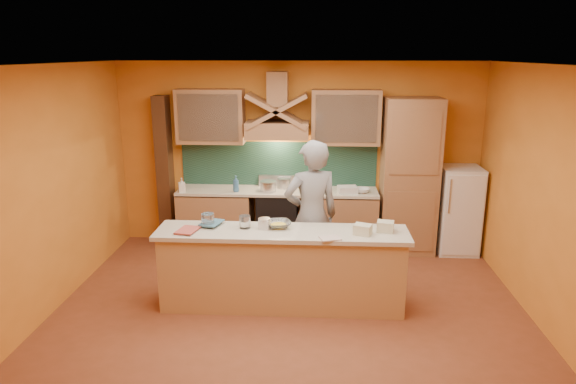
# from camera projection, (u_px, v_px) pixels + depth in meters

# --- Properties ---
(floor) EXTENTS (5.50, 5.00, 0.01)m
(floor) POSITION_uv_depth(u_px,v_px,m) (289.00, 318.00, 5.83)
(floor) COLOR brown
(floor) RESTS_ON ground
(ceiling) EXTENTS (5.50, 5.00, 0.01)m
(ceiling) POSITION_uv_depth(u_px,v_px,m) (289.00, 65.00, 5.09)
(ceiling) COLOR white
(ceiling) RESTS_ON wall_back
(wall_back) EXTENTS (5.50, 0.02, 2.80)m
(wall_back) POSITION_uv_depth(u_px,v_px,m) (298.00, 155.00, 7.87)
(wall_back) COLOR orange
(wall_back) RESTS_ON floor
(wall_front) EXTENTS (5.50, 0.02, 2.80)m
(wall_front) POSITION_uv_depth(u_px,v_px,m) (266.00, 317.00, 3.05)
(wall_front) COLOR orange
(wall_front) RESTS_ON floor
(wall_left) EXTENTS (0.02, 5.00, 2.80)m
(wall_left) POSITION_uv_depth(u_px,v_px,m) (39.00, 196.00, 5.61)
(wall_left) COLOR orange
(wall_left) RESTS_ON floor
(wall_right) EXTENTS (0.02, 5.00, 2.80)m
(wall_right) POSITION_uv_depth(u_px,v_px,m) (554.00, 204.00, 5.31)
(wall_right) COLOR orange
(wall_right) RESTS_ON floor
(base_cabinet_left) EXTENTS (1.10, 0.60, 0.86)m
(base_cabinet_left) POSITION_uv_depth(u_px,v_px,m) (216.00, 219.00, 7.90)
(base_cabinet_left) COLOR #A16F49
(base_cabinet_left) RESTS_ON floor
(base_cabinet_right) EXTENTS (1.10, 0.60, 0.86)m
(base_cabinet_right) POSITION_uv_depth(u_px,v_px,m) (340.00, 222.00, 7.80)
(base_cabinet_right) COLOR #A16F49
(base_cabinet_right) RESTS_ON floor
(counter_top) EXTENTS (3.00, 0.62, 0.04)m
(counter_top) POSITION_uv_depth(u_px,v_px,m) (277.00, 191.00, 7.73)
(counter_top) COLOR beige
(counter_top) RESTS_ON base_cabinet_left
(stove) EXTENTS (0.60, 0.58, 0.90)m
(stove) POSITION_uv_depth(u_px,v_px,m) (278.00, 219.00, 7.84)
(stove) COLOR black
(stove) RESTS_ON floor
(backsplash) EXTENTS (3.00, 0.03, 0.70)m
(backsplash) POSITION_uv_depth(u_px,v_px,m) (279.00, 164.00, 7.91)
(backsplash) COLOR #1A3B2F
(backsplash) RESTS_ON wall_back
(range_hood) EXTENTS (0.92, 0.50, 0.24)m
(range_hood) POSITION_uv_depth(u_px,v_px,m) (277.00, 130.00, 7.53)
(range_hood) COLOR #A16F49
(range_hood) RESTS_ON wall_back
(hood_chimney) EXTENTS (0.30, 0.30, 0.50)m
(hood_chimney) POSITION_uv_depth(u_px,v_px,m) (278.00, 89.00, 7.47)
(hood_chimney) COLOR #A16F49
(hood_chimney) RESTS_ON wall_back
(upper_cabinet_left) EXTENTS (1.00, 0.35, 0.80)m
(upper_cabinet_left) POSITION_uv_depth(u_px,v_px,m) (211.00, 116.00, 7.61)
(upper_cabinet_left) COLOR #A16F49
(upper_cabinet_left) RESTS_ON wall_back
(upper_cabinet_right) EXTENTS (1.00, 0.35, 0.80)m
(upper_cabinet_right) POSITION_uv_depth(u_px,v_px,m) (346.00, 117.00, 7.50)
(upper_cabinet_right) COLOR #A16F49
(upper_cabinet_right) RESTS_ON wall_back
(pantry_column) EXTENTS (0.80, 0.60, 2.30)m
(pantry_column) POSITION_uv_depth(u_px,v_px,m) (409.00, 177.00, 7.55)
(pantry_column) COLOR #A16F49
(pantry_column) RESTS_ON floor
(fridge) EXTENTS (0.58, 0.60, 1.30)m
(fridge) POSITION_uv_depth(u_px,v_px,m) (458.00, 210.00, 7.64)
(fridge) COLOR white
(fridge) RESTS_ON floor
(trim_column_left) EXTENTS (0.20, 0.30, 2.30)m
(trim_column_left) POSITION_uv_depth(u_px,v_px,m) (165.00, 171.00, 7.90)
(trim_column_left) COLOR #472816
(trim_column_left) RESTS_ON floor
(island_body) EXTENTS (2.80, 0.55, 0.88)m
(island_body) POSITION_uv_depth(u_px,v_px,m) (282.00, 271.00, 6.01)
(island_body) COLOR tan
(island_body) RESTS_ON floor
(island_top) EXTENTS (2.90, 0.62, 0.05)m
(island_top) POSITION_uv_depth(u_px,v_px,m) (282.00, 233.00, 5.88)
(island_top) COLOR beige
(island_top) RESTS_ON island_body
(person) EXTENTS (0.81, 0.66, 1.92)m
(person) POSITION_uv_depth(u_px,v_px,m) (311.00, 217.00, 6.34)
(person) COLOR gray
(person) RESTS_ON floor
(pot_large) EXTENTS (0.31, 0.31, 0.15)m
(pot_large) POSITION_uv_depth(u_px,v_px,m) (268.00, 188.00, 7.63)
(pot_large) COLOR silver
(pot_large) RESTS_ON stove
(pot_small) EXTENTS (0.21, 0.21, 0.15)m
(pot_small) POSITION_uv_depth(u_px,v_px,m) (284.00, 184.00, 7.81)
(pot_small) COLOR #B2B2B9
(pot_small) RESTS_ON stove
(soap_bottle_a) EXTENTS (0.12, 0.12, 0.21)m
(soap_bottle_a) POSITION_uv_depth(u_px,v_px,m) (182.00, 185.00, 7.56)
(soap_bottle_a) COLOR white
(soap_bottle_a) RESTS_ON counter_top
(soap_bottle_b) EXTENTS (0.13, 0.13, 0.24)m
(soap_bottle_b) POSITION_uv_depth(u_px,v_px,m) (236.00, 184.00, 7.58)
(soap_bottle_b) COLOR #366494
(soap_bottle_b) RESTS_ON counter_top
(bowl_back) EXTENTS (0.24, 0.24, 0.07)m
(bowl_back) POSITION_uv_depth(u_px,v_px,m) (362.00, 190.00, 7.54)
(bowl_back) COLOR silver
(bowl_back) RESTS_ON counter_top
(dish_rack) EXTENTS (0.30, 0.25, 0.10)m
(dish_rack) POSITION_uv_depth(u_px,v_px,m) (348.00, 190.00, 7.52)
(dish_rack) COLOR silver
(dish_rack) RESTS_ON counter_top
(book_lower) EXTENTS (0.27, 0.33, 0.03)m
(book_lower) POSITION_uv_depth(u_px,v_px,m) (179.00, 230.00, 5.87)
(book_lower) COLOR #B84B41
(book_lower) RESTS_ON island_top
(book_upper) EXTENTS (0.28, 0.33, 0.02)m
(book_upper) POSITION_uv_depth(u_px,v_px,m) (204.00, 222.00, 6.07)
(book_upper) COLOR #3E6D88
(book_upper) RESTS_ON island_top
(jar_large) EXTENTS (0.18, 0.18, 0.16)m
(jar_large) POSITION_uv_depth(u_px,v_px,m) (208.00, 220.00, 5.99)
(jar_large) COLOR silver
(jar_large) RESTS_ON island_top
(jar_small) EXTENTS (0.16, 0.16, 0.15)m
(jar_small) POSITION_uv_depth(u_px,v_px,m) (245.00, 222.00, 5.94)
(jar_small) COLOR white
(jar_small) RESTS_ON island_top
(kitchen_scale) EXTENTS (0.14, 0.14, 0.10)m
(kitchen_scale) POSITION_uv_depth(u_px,v_px,m) (264.00, 224.00, 5.94)
(kitchen_scale) COLOR silver
(kitchen_scale) RESTS_ON island_top
(mixing_bowl) EXTENTS (0.35, 0.35, 0.07)m
(mixing_bowl) POSITION_uv_depth(u_px,v_px,m) (278.00, 224.00, 5.98)
(mixing_bowl) COLOR white
(mixing_bowl) RESTS_ON island_top
(cloth) EXTENTS (0.26, 0.22, 0.01)m
(cloth) POSITION_uv_depth(u_px,v_px,m) (330.00, 238.00, 5.61)
(cloth) COLOR beige
(cloth) RESTS_ON island_top
(grocery_bag_a) EXTENTS (0.21, 0.18, 0.12)m
(grocery_bag_a) POSITION_uv_depth(u_px,v_px,m) (385.00, 226.00, 5.83)
(grocery_bag_a) COLOR beige
(grocery_bag_a) RESTS_ON island_top
(grocery_bag_b) EXTENTS (0.23, 0.21, 0.12)m
(grocery_bag_b) POSITION_uv_depth(u_px,v_px,m) (363.00, 229.00, 5.74)
(grocery_bag_b) COLOR beige
(grocery_bag_b) RESTS_ON island_top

